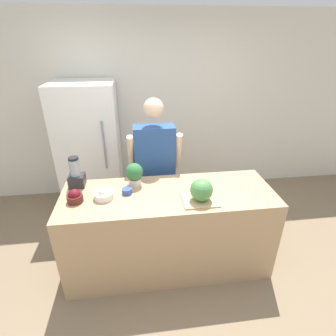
{
  "coord_description": "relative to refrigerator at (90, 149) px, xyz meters",
  "views": [
    {
      "loc": [
        -0.28,
        -1.76,
        2.25
      ],
      "look_at": [
        0.0,
        0.4,
        1.15
      ],
      "focal_mm": 28.0,
      "sensor_mm": 36.0,
      "label": 1
    }
  ],
  "objects": [
    {
      "name": "wall_back",
      "position": [
        0.91,
        0.39,
        0.42
      ],
      "size": [
        8.0,
        0.06,
        2.6
      ],
      "color": "silver",
      "rests_on": "ground_plane"
    },
    {
      "name": "ground_plane",
      "position": [
        0.91,
        -1.66,
        -0.88
      ],
      "size": [
        14.0,
        14.0,
        0.0
      ],
      "primitive_type": "plane",
      "color": "#7F6B51"
    },
    {
      "name": "bowl_cream",
      "position": [
        0.3,
        -1.31,
        0.07
      ],
      "size": [
        0.18,
        0.18,
        0.11
      ],
      "color": "white",
      "rests_on": "counter_island"
    },
    {
      "name": "person",
      "position": [
        0.83,
        -0.69,
        -0.02
      ],
      "size": [
        0.6,
        0.27,
        1.68
      ],
      "color": "gray",
      "rests_on": "ground_plane"
    },
    {
      "name": "counter_island",
      "position": [
        0.91,
        -1.3,
        -0.43
      ],
      "size": [
        2.05,
        0.72,
        0.9
      ],
      "color": "tan",
      "rests_on": "ground_plane"
    },
    {
      "name": "potted_plant",
      "position": [
        0.59,
        -1.1,
        0.15
      ],
      "size": [
        0.17,
        0.17,
        0.23
      ],
      "color": "beige",
      "rests_on": "counter_island"
    },
    {
      "name": "cutting_board",
      "position": [
        1.18,
        -1.47,
        0.03
      ],
      "size": [
        0.32,
        0.27,
        0.01
      ],
      "color": "tan",
      "rests_on": "counter_island"
    },
    {
      "name": "blender",
      "position": [
        0.02,
        -1.05,
        0.15
      ],
      "size": [
        0.15,
        0.15,
        0.31
      ],
      "color": "#28282D",
      "rests_on": "counter_island"
    },
    {
      "name": "bowl_cherries",
      "position": [
        0.05,
        -1.34,
        0.08
      ],
      "size": [
        0.14,
        0.14,
        0.13
      ],
      "color": "#511E19",
      "rests_on": "counter_island"
    },
    {
      "name": "watermelon",
      "position": [
        1.19,
        -1.47,
        0.14
      ],
      "size": [
        0.21,
        0.21,
        0.21
      ],
      "color": "#4C8C47",
      "rests_on": "cutting_board"
    },
    {
      "name": "refrigerator",
      "position": [
        0.0,
        0.0,
        0.0
      ],
      "size": [
        0.79,
        0.71,
        1.75
      ],
      "color": "white",
      "rests_on": "ground_plane"
    },
    {
      "name": "bowl_small_blue",
      "position": [
        0.52,
        -1.26,
        0.05
      ],
      "size": [
        0.1,
        0.1,
        0.05
      ],
      "color": "#334C9E",
      "rests_on": "counter_island"
    }
  ]
}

